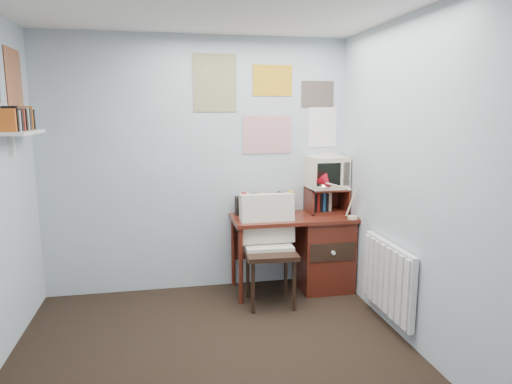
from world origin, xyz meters
The scene contains 13 objects.
ground centered at (0.00, 0.00, 0.00)m, with size 3.50×3.50×0.00m, color black.
back_wall centered at (0.00, 1.75, 1.25)m, with size 3.00×0.02×2.50m, color #A7B3BF.
right_wall centered at (1.50, 0.00, 1.25)m, with size 0.02×3.50×2.50m, color #A7B3BF.
desk centered at (1.17, 1.48, 0.41)m, with size 1.20×0.55×0.76m.
desk_chair centered at (0.60, 1.18, 0.49)m, with size 0.51×0.48×0.99m, color black.
desk_lamp centered at (1.44, 1.26, 0.95)m, with size 0.26×0.22×0.37m, color red.
tv_riser centered at (1.29, 1.59, 0.89)m, with size 0.40×0.30×0.25m, color #5A1F14.
crt_tv centered at (1.29, 1.61, 1.19)m, with size 0.37×0.34×0.35m, color beige.
book_row centered at (0.66, 1.66, 0.87)m, with size 0.60×0.14×0.22m, color #5A1F14.
radiator centered at (1.46, 0.55, 0.42)m, with size 0.09×0.80×0.60m, color white.
wall_shelf centered at (-1.40, 1.10, 1.62)m, with size 0.20×0.62×0.24m, color white.
posters_back centered at (0.70, 1.74, 1.85)m, with size 1.20×0.01×0.90m, color white.
posters_left centered at (-1.49, 1.10, 2.00)m, with size 0.01×0.70×0.60m, color white.
Camera 1 is at (-0.32, -2.75, 1.78)m, focal length 32.00 mm.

